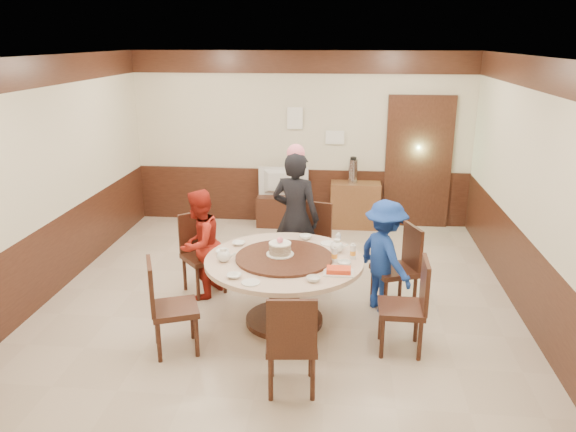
# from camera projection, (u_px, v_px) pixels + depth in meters

# --- Properties ---
(room) EXTENTS (6.00, 6.04, 2.84)m
(room) POSITION_uv_depth(u_px,v_px,m) (281.00, 212.00, 6.44)
(room) COLOR #C0AD99
(room) RESTS_ON ground
(banquet_table) EXTENTS (1.69, 1.69, 0.78)m
(banquet_table) POSITION_uv_depth(u_px,v_px,m) (284.00, 277.00, 6.02)
(banquet_table) COLOR #381B11
(banquet_table) RESTS_ON ground
(chair_0) EXTENTS (0.58, 0.57, 0.97)m
(chair_0) POSITION_uv_depth(u_px,v_px,m) (395.00, 282.00, 6.45)
(chair_0) COLOR #381B11
(chair_0) RESTS_ON ground
(chair_1) EXTENTS (0.55, 0.55, 0.97)m
(chair_1) POSITION_uv_depth(u_px,v_px,m) (311.00, 255.00, 7.25)
(chair_1) COLOR #381B11
(chair_1) RESTS_ON ground
(chair_2) EXTENTS (0.62, 0.62, 0.97)m
(chair_2) POSITION_uv_depth(u_px,v_px,m) (203.00, 268.00, 6.86)
(chair_2) COLOR #381B11
(chair_2) RESTS_ON ground
(chair_3) EXTENTS (0.58, 0.57, 0.97)m
(chair_3) POSITION_uv_depth(u_px,v_px,m) (173.00, 323.00, 5.54)
(chair_3) COLOR #381B11
(chair_3) RESTS_ON ground
(chair_4) EXTENTS (0.49, 0.49, 0.97)m
(chair_4) POSITION_uv_depth(u_px,v_px,m) (291.00, 359.00, 4.91)
(chair_4) COLOR #381B11
(chair_4) RESTS_ON ground
(chair_5) EXTENTS (0.46, 0.45, 0.97)m
(chair_5) POSITION_uv_depth(u_px,v_px,m) (403.00, 322.00, 5.55)
(chair_5) COLOR #381B11
(chair_5) RESTS_ON ground
(person_standing) EXTENTS (0.70, 0.56, 1.68)m
(person_standing) POSITION_uv_depth(u_px,v_px,m) (296.00, 218.00, 7.01)
(person_standing) COLOR black
(person_standing) RESTS_ON ground
(person_red) EXTENTS (0.68, 0.77, 1.32)m
(person_red) POSITION_uv_depth(u_px,v_px,m) (199.00, 244.00, 6.63)
(person_red) COLOR #A32115
(person_red) RESTS_ON ground
(person_blue) EXTENTS (0.86, 0.96, 1.30)m
(person_blue) POSITION_uv_depth(u_px,v_px,m) (385.00, 256.00, 6.30)
(person_blue) COLOR navy
(person_blue) RESTS_ON ground
(birthday_cake) EXTENTS (0.29, 0.29, 0.20)m
(birthday_cake) POSITION_uv_depth(u_px,v_px,m) (280.00, 248.00, 5.97)
(birthday_cake) COLOR white
(birthday_cake) RESTS_ON banquet_table
(teapot_left) EXTENTS (0.17, 0.15, 0.13)m
(teapot_left) POSITION_uv_depth(u_px,v_px,m) (224.00, 256.00, 5.87)
(teapot_left) COLOR white
(teapot_left) RESTS_ON banquet_table
(teapot_right) EXTENTS (0.17, 0.15, 0.13)m
(teapot_right) POSITION_uv_depth(u_px,v_px,m) (337.00, 247.00, 6.13)
(teapot_right) COLOR white
(teapot_right) RESTS_ON banquet_table
(bowl_0) EXTENTS (0.14, 0.14, 0.04)m
(bowl_0) POSITION_uv_depth(u_px,v_px,m) (239.00, 243.00, 6.35)
(bowl_0) COLOR white
(bowl_0) RESTS_ON banquet_table
(bowl_1) EXTENTS (0.14, 0.14, 0.04)m
(bowl_1) POSITION_uv_depth(u_px,v_px,m) (313.00, 279.00, 5.40)
(bowl_1) COLOR white
(bowl_1) RESTS_ON banquet_table
(bowl_2) EXTENTS (0.14, 0.14, 0.04)m
(bowl_2) POSITION_uv_depth(u_px,v_px,m) (234.00, 276.00, 5.48)
(bowl_2) COLOR white
(bowl_2) RESTS_ON banquet_table
(bowl_3) EXTENTS (0.14, 0.14, 0.04)m
(bowl_3) POSITION_uv_depth(u_px,v_px,m) (344.00, 264.00, 5.77)
(bowl_3) COLOR white
(bowl_3) RESTS_ON banquet_table
(bowl_4) EXTENTS (0.14, 0.14, 0.03)m
(bowl_4) POSITION_uv_depth(u_px,v_px,m) (222.00, 252.00, 6.10)
(bowl_4) COLOR white
(bowl_4) RESTS_ON banquet_table
(bowl_5) EXTENTS (0.15, 0.15, 0.05)m
(bowl_5) POSITION_uv_depth(u_px,v_px,m) (305.00, 237.00, 6.53)
(bowl_5) COLOR white
(bowl_5) RESTS_ON banquet_table
(saucer_near) EXTENTS (0.18, 0.18, 0.01)m
(saucer_near) POSITION_uv_depth(u_px,v_px,m) (251.00, 283.00, 5.36)
(saucer_near) COLOR white
(saucer_near) RESTS_ON banquet_table
(saucer_far) EXTENTS (0.18, 0.18, 0.01)m
(saucer_far) POSITION_uv_depth(u_px,v_px,m) (328.00, 243.00, 6.38)
(saucer_far) COLOR white
(saucer_far) RESTS_ON banquet_table
(shrimp_platter) EXTENTS (0.30, 0.20, 0.06)m
(shrimp_platter) POSITION_uv_depth(u_px,v_px,m) (339.00, 271.00, 5.57)
(shrimp_platter) COLOR white
(shrimp_platter) RESTS_ON banquet_table
(bottle_0) EXTENTS (0.06, 0.06, 0.16)m
(bottle_0) POSITION_uv_depth(u_px,v_px,m) (335.00, 255.00, 5.84)
(bottle_0) COLOR white
(bottle_0) RESTS_ON banquet_table
(bottle_1) EXTENTS (0.06, 0.06, 0.16)m
(bottle_1) POSITION_uv_depth(u_px,v_px,m) (353.00, 252.00, 5.92)
(bottle_1) COLOR white
(bottle_1) RESTS_ON banquet_table
(bottle_2) EXTENTS (0.06, 0.06, 0.16)m
(bottle_2) POSITION_uv_depth(u_px,v_px,m) (338.00, 241.00, 6.23)
(bottle_2) COLOR white
(bottle_2) RESTS_ON banquet_table
(tv_stand) EXTENTS (0.85, 0.45, 0.50)m
(tv_stand) POSITION_uv_depth(u_px,v_px,m) (283.00, 211.00, 9.31)
(tv_stand) COLOR #381B11
(tv_stand) RESTS_ON ground
(television) EXTENTS (0.82, 0.16, 0.47)m
(television) POSITION_uv_depth(u_px,v_px,m) (283.00, 182.00, 9.16)
(television) COLOR #949497
(television) RESTS_ON tv_stand
(side_cabinet) EXTENTS (0.80, 0.40, 0.75)m
(side_cabinet) POSITION_uv_depth(u_px,v_px,m) (355.00, 205.00, 9.18)
(side_cabinet) COLOR brown
(side_cabinet) RESTS_ON ground
(thermos) EXTENTS (0.15, 0.15, 0.38)m
(thermos) POSITION_uv_depth(u_px,v_px,m) (353.00, 171.00, 9.02)
(thermos) COLOR silver
(thermos) RESTS_ON side_cabinet
(notice_left) EXTENTS (0.25, 0.00, 0.35)m
(notice_left) POSITION_uv_depth(u_px,v_px,m) (295.00, 118.00, 9.03)
(notice_left) COLOR white
(notice_left) RESTS_ON room
(notice_right) EXTENTS (0.30, 0.00, 0.22)m
(notice_right) POSITION_uv_depth(u_px,v_px,m) (335.00, 137.00, 9.06)
(notice_right) COLOR white
(notice_right) RESTS_ON room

